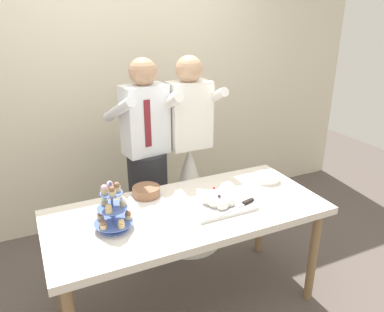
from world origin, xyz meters
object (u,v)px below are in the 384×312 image
at_px(person_groom, 147,173).
at_px(plate_stack, 268,178).
at_px(cupcake_stand, 113,211).
at_px(main_cake_tray, 219,201).
at_px(person_bride, 189,184).
at_px(dessert_table, 188,219).
at_px(round_cake, 146,192).

bearing_deg(person_groom, plate_stack, -38.40).
relative_size(plate_stack, person_groom, 0.11).
relative_size(cupcake_stand, person_groom, 0.18).
relative_size(main_cake_tray, person_groom, 0.26).
xyz_separation_m(main_cake_tray, person_bride, (0.14, 0.76, -0.23)).
xyz_separation_m(dessert_table, round_cake, (-0.19, 0.27, 0.11)).
distance_m(main_cake_tray, plate_stack, 0.55).
height_order(cupcake_stand, person_groom, person_groom).
xyz_separation_m(plate_stack, person_groom, (-0.75, 0.59, -0.06)).
bearing_deg(person_groom, round_cake, -109.52).
height_order(dessert_table, plate_stack, plate_stack).
height_order(round_cake, person_groom, person_groom).
bearing_deg(person_groom, main_cake_tray, -73.71).
xyz_separation_m(dessert_table, cupcake_stand, (-0.49, -0.02, 0.19)).
relative_size(cupcake_stand, round_cake, 1.27).
bearing_deg(main_cake_tray, person_bride, 79.61).
bearing_deg(plate_stack, cupcake_stand, -172.78).
bearing_deg(person_bride, plate_stack, -56.28).
xyz_separation_m(dessert_table, person_bride, (0.34, 0.70, -0.12)).
bearing_deg(dessert_table, person_groom, 92.34).
bearing_deg(person_bride, round_cake, -140.69).
relative_size(cupcake_stand, plate_stack, 1.63).
bearing_deg(plate_stack, dessert_table, -169.81).
distance_m(dessert_table, main_cake_tray, 0.23).
bearing_deg(cupcake_stand, person_groom, 58.29).
bearing_deg(main_cake_tray, plate_stack, 19.23).
xyz_separation_m(cupcake_stand, main_cake_tray, (0.69, -0.03, -0.08)).
distance_m(dessert_table, person_groom, 0.72).
height_order(dessert_table, round_cake, round_cake).
bearing_deg(round_cake, person_bride, 39.31).
bearing_deg(dessert_table, main_cake_tray, -15.02).
relative_size(round_cake, person_groom, 0.14).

